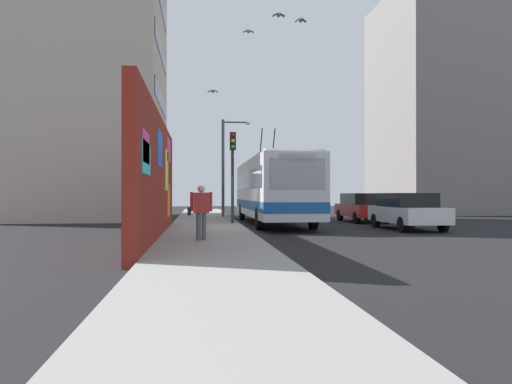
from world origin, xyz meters
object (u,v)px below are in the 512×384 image
at_px(street_lamp, 226,160).
at_px(parked_car_red, 362,207).
at_px(parked_car_white, 407,210).
at_px(traffic_light, 233,162).
at_px(city_bus, 272,188).
at_px(pedestrian_near_wall, 201,208).

bearing_deg(street_lamp, parked_car_red, -119.93).
height_order(parked_car_white, traffic_light, traffic_light).
xyz_separation_m(city_bus, street_lamp, (5.32, 2.03, 1.79)).
relative_size(pedestrian_near_wall, traffic_light, 0.38).
relative_size(city_bus, parked_car_white, 2.84).
distance_m(parked_car_white, traffic_light, 8.18).
relative_size(parked_car_red, street_lamp, 0.74).
bearing_deg(street_lamp, pedestrian_near_wall, 173.80).
xyz_separation_m(pedestrian_near_wall, street_lamp, (15.14, -1.65, 2.52)).
bearing_deg(parked_car_white, parked_car_red, -0.00).
relative_size(parked_car_white, street_lamp, 0.74).
height_order(parked_car_white, pedestrian_near_wall, pedestrian_near_wall).
bearing_deg(parked_car_white, pedestrian_near_wall, 120.76).
xyz_separation_m(city_bus, pedestrian_near_wall, (-9.82, 3.68, -0.73)).
relative_size(city_bus, traffic_light, 2.92).
bearing_deg(pedestrian_near_wall, parked_car_white, -59.24).
height_order(city_bus, street_lamp, street_lamp).
relative_size(pedestrian_near_wall, street_lamp, 0.28).
bearing_deg(parked_car_red, city_bus, 102.55).
bearing_deg(city_bus, parked_car_white, -131.07).
distance_m(parked_car_red, street_lamp, 8.80).
distance_m(city_bus, parked_car_red, 5.42).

